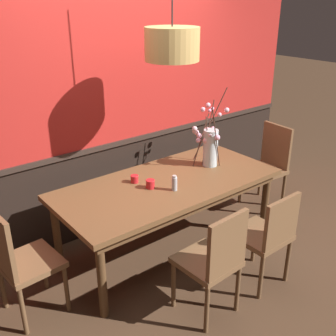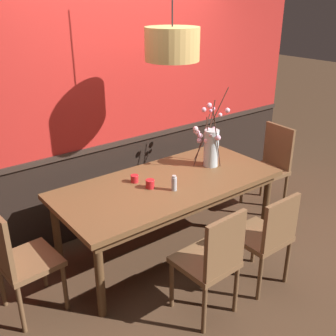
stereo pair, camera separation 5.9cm
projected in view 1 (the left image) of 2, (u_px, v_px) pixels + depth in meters
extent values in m
plane|color=#4C3321|center=(168.00, 248.00, 4.02)|extent=(24.00, 24.00, 0.00)
cube|color=black|center=(124.00, 181.00, 4.39)|extent=(4.73, 0.12, 0.91)
cube|color=#31241E|center=(122.00, 140.00, 4.19)|extent=(4.73, 0.14, 0.05)
cube|color=#B2231E|center=(117.00, 43.00, 3.82)|extent=(4.73, 0.12, 1.98)
cube|color=brown|center=(168.00, 184.00, 3.74)|extent=(2.10, 0.98, 0.05)
cube|color=brown|center=(168.00, 190.00, 3.76)|extent=(1.99, 0.87, 0.08)
cylinder|color=brown|center=(102.00, 280.00, 3.05)|extent=(0.07, 0.07, 0.68)
cylinder|color=brown|center=(265.00, 204.00, 4.15)|extent=(0.07, 0.07, 0.68)
cylinder|color=brown|center=(57.00, 235.00, 3.62)|extent=(0.07, 0.07, 0.68)
cylinder|color=brown|center=(211.00, 178.00, 4.72)|extent=(0.07, 0.07, 0.68)
cube|color=brown|center=(260.00, 235.00, 3.42)|extent=(0.42, 0.43, 0.04)
cube|color=brown|center=(282.00, 222.00, 3.20)|extent=(0.40, 0.04, 0.41)
cylinder|color=brown|center=(227.00, 256.00, 3.55)|extent=(0.04, 0.04, 0.42)
cylinder|color=brown|center=(254.00, 241.00, 3.75)|extent=(0.04, 0.04, 0.42)
cylinder|color=brown|center=(261.00, 277.00, 3.28)|extent=(0.04, 0.04, 0.42)
cylinder|color=brown|center=(288.00, 260.00, 3.49)|extent=(0.04, 0.04, 0.42)
cube|color=brown|center=(206.00, 261.00, 3.08)|extent=(0.42, 0.44, 0.04)
cube|color=brown|center=(227.00, 245.00, 2.85)|extent=(0.39, 0.05, 0.45)
cylinder|color=brown|center=(173.00, 284.00, 3.20)|extent=(0.04, 0.04, 0.43)
cylinder|color=brown|center=(204.00, 266.00, 3.40)|extent=(0.04, 0.04, 0.43)
cylinder|color=brown|center=(207.00, 309.00, 2.94)|extent=(0.04, 0.04, 0.43)
cylinder|color=brown|center=(238.00, 288.00, 3.15)|extent=(0.04, 0.04, 0.43)
cube|color=brown|center=(263.00, 170.00, 4.68)|extent=(0.43, 0.45, 0.04)
cube|color=brown|center=(276.00, 145.00, 4.67)|extent=(0.07, 0.41, 0.49)
cylinder|color=brown|center=(263.00, 198.00, 4.55)|extent=(0.04, 0.04, 0.42)
cylinder|color=brown|center=(240.00, 186.00, 4.83)|extent=(0.04, 0.04, 0.42)
cylinder|color=brown|center=(283.00, 190.00, 4.72)|extent=(0.04, 0.04, 0.42)
cylinder|color=brown|center=(260.00, 179.00, 5.00)|extent=(0.04, 0.04, 0.42)
cube|color=brown|center=(145.00, 172.00, 4.64)|extent=(0.47, 0.43, 0.04)
cube|color=brown|center=(134.00, 149.00, 4.68)|extent=(0.43, 0.05, 0.41)
cylinder|color=brown|center=(168.00, 190.00, 4.72)|extent=(0.04, 0.04, 0.42)
cylinder|color=brown|center=(141.00, 200.00, 4.49)|extent=(0.04, 0.04, 0.42)
cylinder|color=brown|center=(149.00, 180.00, 4.98)|extent=(0.04, 0.04, 0.42)
cylinder|color=brown|center=(122.00, 189.00, 4.74)|extent=(0.04, 0.04, 0.42)
cube|color=brown|center=(30.00, 262.00, 3.07)|extent=(0.44, 0.46, 0.04)
cube|color=brown|center=(0.00, 243.00, 2.85)|extent=(0.06, 0.41, 0.48)
cylinder|color=brown|center=(44.00, 267.00, 3.40)|extent=(0.04, 0.04, 0.43)
cylinder|color=brown|center=(67.00, 289.00, 3.15)|extent=(0.04, 0.04, 0.43)
cylinder|color=brown|center=(2.00, 286.00, 3.18)|extent=(0.04, 0.04, 0.43)
cylinder|color=brown|center=(23.00, 311.00, 2.93)|extent=(0.04, 0.04, 0.43)
cylinder|color=silver|center=(210.00, 148.00, 4.01)|extent=(0.15, 0.15, 0.37)
cylinder|color=silver|center=(210.00, 161.00, 4.07)|extent=(0.13, 0.13, 0.08)
cylinder|color=#472D23|center=(210.00, 125.00, 4.07)|extent=(0.26, 0.20, 0.76)
sphere|color=#F6A7CC|center=(212.00, 109.00, 4.04)|extent=(0.04, 0.04, 0.04)
sphere|color=#FBA6D3|center=(210.00, 110.00, 4.09)|extent=(0.04, 0.04, 0.04)
sphere|color=#FBAFCA|center=(208.00, 105.00, 4.08)|extent=(0.05, 0.05, 0.05)
sphere|color=#F5ACCF|center=(213.00, 128.00, 4.05)|extent=(0.04, 0.04, 0.04)
cylinder|color=#472D23|center=(208.00, 133.00, 4.01)|extent=(0.16, 0.03, 0.64)
sphere|color=#F6ACC5|center=(206.00, 133.00, 4.00)|extent=(0.04, 0.04, 0.04)
sphere|color=#F6A6BD|center=(203.00, 109.00, 3.97)|extent=(0.05, 0.05, 0.05)
sphere|color=#F7B1C0|center=(207.00, 129.00, 3.99)|extent=(0.05, 0.05, 0.05)
cylinder|color=#472D23|center=(201.00, 140.00, 4.06)|extent=(0.28, 0.09, 0.48)
sphere|color=#EDABC4|center=(199.00, 135.00, 4.09)|extent=(0.05, 0.05, 0.05)
sphere|color=#F1BCCB|center=(194.00, 132.00, 4.07)|extent=(0.04, 0.04, 0.04)
sphere|color=#EBBCCA|center=(195.00, 129.00, 4.05)|extent=(0.06, 0.06, 0.06)
sphere|color=#ECB2D2|center=(198.00, 140.00, 4.06)|extent=(0.05, 0.05, 0.05)
sphere|color=#F4B7C6|center=(197.00, 132.00, 4.07)|extent=(0.05, 0.05, 0.05)
cylinder|color=#472D23|center=(216.00, 139.00, 3.89)|extent=(0.17, 0.03, 0.61)
sphere|color=#FBB3C6|center=(220.00, 115.00, 3.74)|extent=(0.04, 0.04, 0.04)
sphere|color=#F0AAC6|center=(217.00, 137.00, 3.89)|extent=(0.05, 0.05, 0.05)
sphere|color=#F3B3C9|center=(227.00, 110.00, 3.73)|extent=(0.05, 0.05, 0.05)
cylinder|color=#472D23|center=(208.00, 142.00, 3.96)|extent=(0.02, 0.08, 0.50)
sphere|color=#FEBDCD|center=(206.00, 140.00, 3.95)|extent=(0.06, 0.06, 0.06)
sphere|color=beige|center=(210.00, 135.00, 3.89)|extent=(0.04, 0.04, 0.04)
sphere|color=#F4AEBE|center=(209.00, 143.00, 3.97)|extent=(0.04, 0.04, 0.04)
cylinder|color=red|center=(135.00, 179.00, 3.70)|extent=(0.07, 0.07, 0.07)
torus|color=red|center=(134.00, 176.00, 3.69)|extent=(0.08, 0.08, 0.01)
cylinder|color=silver|center=(135.00, 180.00, 3.70)|extent=(0.05, 0.05, 0.04)
cylinder|color=red|center=(150.00, 184.00, 3.59)|extent=(0.08, 0.08, 0.08)
torus|color=red|center=(150.00, 180.00, 3.57)|extent=(0.08, 0.08, 0.01)
cylinder|color=silver|center=(150.00, 185.00, 3.59)|extent=(0.05, 0.05, 0.04)
cylinder|color=#ADADB2|center=(174.00, 184.00, 3.54)|extent=(0.05, 0.05, 0.12)
cylinder|color=beige|center=(174.00, 177.00, 3.51)|extent=(0.04, 0.04, 0.02)
cylinder|color=tan|center=(172.00, 44.00, 3.30)|extent=(0.45, 0.45, 0.27)
sphere|color=#F9EAB7|center=(172.00, 49.00, 3.31)|extent=(0.14, 0.14, 0.14)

